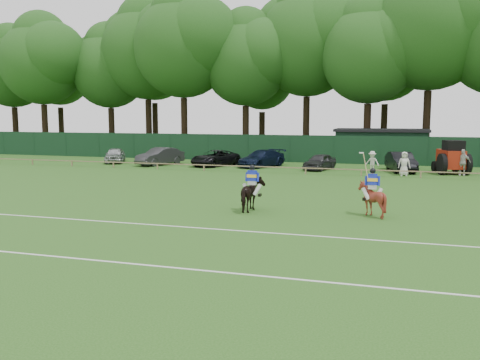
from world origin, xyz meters
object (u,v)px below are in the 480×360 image
at_px(estate_black, 401,162).
at_px(spectator_left, 372,162).
at_px(horse_dark, 252,194).
at_px(hatch_grey, 320,162).
at_px(sedan_silver, 115,155).
at_px(spectator_right, 404,164).
at_px(sedan_grey, 160,156).
at_px(suv_black, 215,158).
at_px(spectator_mid, 462,162).
at_px(horse_chestnut, 372,199).
at_px(tractor, 452,158).
at_px(sedan_navy, 262,158).
at_px(utility_shed, 381,145).

bearing_deg(estate_black, spectator_left, -156.45).
bearing_deg(horse_dark, hatch_grey, -91.42).
height_order(hatch_grey, estate_black, estate_black).
relative_size(sedan_silver, spectator_right, 2.31).
distance_m(sedan_grey, spectator_right, 20.33).
xyz_separation_m(suv_black, hatch_grey, (9.00, -0.56, -0.02)).
distance_m(sedan_grey, spectator_mid, 24.22).
height_order(horse_dark, horse_chestnut, horse_dark).
xyz_separation_m(horse_dark, tractor, (10.18, 18.38, 0.41)).
relative_size(horse_chestnut, sedan_navy, 0.31).
xyz_separation_m(sedan_grey, spectator_left, (17.94, -0.86, 0.07)).
bearing_deg(sedan_navy, spectator_left, 11.26).
relative_size(estate_black, spectator_left, 2.75).
xyz_separation_m(suv_black, spectator_left, (13.08, -1.51, 0.16)).
relative_size(horse_dark, sedan_grey, 0.40).
height_order(horse_chestnut, spectator_mid, spectator_mid).
relative_size(sedan_silver, estate_black, 0.89).
height_order(horse_chestnut, utility_shed, utility_shed).
xyz_separation_m(sedan_navy, tractor, (14.71, -0.88, 0.47)).
bearing_deg(horse_dark, sedan_silver, -46.02).
bearing_deg(suv_black, spectator_mid, 16.30).
xyz_separation_m(sedan_silver, suv_black, (9.71, -0.08, -0.02)).
distance_m(horse_chestnut, suv_black, 23.02).
bearing_deg(estate_black, hatch_grey, 172.56).
relative_size(horse_dark, sedan_navy, 0.37).
bearing_deg(tractor, horse_chestnut, -120.08).
bearing_deg(suv_black, sedan_grey, -151.94).
bearing_deg(spectator_right, utility_shed, 93.60).
bearing_deg(utility_shed, spectator_right, -80.15).
bearing_deg(horse_chestnut, estate_black, -96.88).
bearing_deg(tractor, sedan_grey, 165.69).
xyz_separation_m(sedan_silver, estate_black, (24.86, -0.06, 0.06)).
xyz_separation_m(horse_dark, sedan_silver, (-18.23, 18.94, -0.08)).
relative_size(horse_dark, spectator_right, 1.04).
relative_size(suv_black, spectator_mid, 2.51).
bearing_deg(horse_dark, spectator_right, -112.94).
xyz_separation_m(hatch_grey, spectator_left, (4.08, -0.95, 0.18)).
bearing_deg(suv_black, horse_chestnut, -32.77).
bearing_deg(horse_chestnut, sedan_silver, -40.87).
relative_size(sedan_grey, sedan_navy, 0.94).
bearing_deg(horse_chestnut, tractor, -107.95).
distance_m(suv_black, sedan_navy, 4.02).
bearing_deg(horse_chestnut, suv_black, -55.85).
bearing_deg(utility_shed, spectator_mid, -58.40).
xyz_separation_m(estate_black, spectator_right, (0.19, -2.81, 0.12)).
xyz_separation_m(horse_chestnut, estate_black, (1.38, 18.47, -0.00)).
bearing_deg(tractor, hatch_grey, 165.77).
relative_size(sedan_silver, utility_shed, 0.48).
bearing_deg(horse_dark, utility_shed, -100.24).
bearing_deg(sedan_silver, hatch_grey, -25.95).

